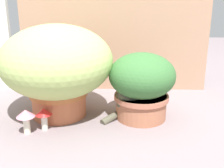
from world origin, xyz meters
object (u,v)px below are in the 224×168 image
at_px(mushroom_ornament_red, 44,114).
at_px(cat, 139,94).
at_px(leafy_planter, 142,84).
at_px(mushroom_ornament_pink, 26,116).
at_px(grass_planter, 57,65).

bearing_deg(mushroom_ornament_red, cat, 22.36).
bearing_deg(cat, mushroom_ornament_red, -157.64).
bearing_deg(leafy_planter, cat, 107.33).
xyz_separation_m(cat, mushroom_ornament_pink, (-0.54, -0.23, -0.03)).
xyz_separation_m(leafy_planter, mushroom_ornament_pink, (-0.55, -0.20, -0.10)).
relative_size(cat, mushroom_ornament_pink, 2.90).
relative_size(grass_planter, mushroom_ornament_red, 5.20).
relative_size(mushroom_ornament_pink, mushroom_ornament_red, 1.08).
bearing_deg(mushroom_ornament_pink, mushroom_ornament_red, 28.74).
height_order(grass_planter, leafy_planter, grass_planter).
relative_size(grass_planter, leafy_planter, 1.67).
distance_m(grass_planter, cat, 0.45).
bearing_deg(grass_planter, leafy_planter, -3.16).
height_order(grass_planter, mushroom_ornament_red, grass_planter).
relative_size(leafy_planter, mushroom_ornament_pink, 2.90).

